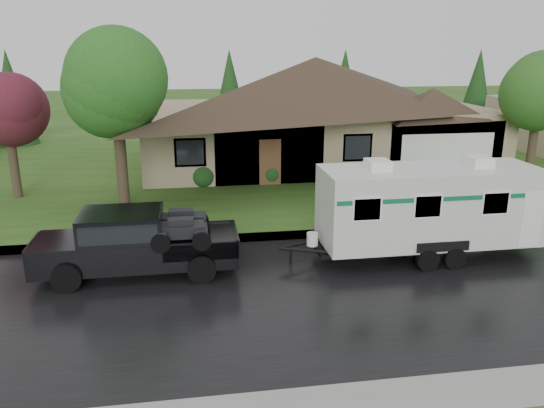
{
  "coord_description": "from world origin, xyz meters",
  "views": [
    {
      "loc": [
        -4.82,
        -14.53,
        6.26
      ],
      "look_at": [
        -2.24,
        2.0,
        1.29
      ],
      "focal_mm": 35.0,
      "sensor_mm": 36.0,
      "label": 1
    }
  ],
  "objects": [
    {
      "name": "tree_right_green",
      "position": [
        11.37,
        8.35,
        4.18
      ],
      "size": [
        3.51,
        3.51,
        5.81
      ],
      "color": "#382B1E",
      "rests_on": "lawn"
    },
    {
      "name": "road",
      "position": [
        0.0,
        -2.0,
        0.01
      ],
      "size": [
        140.0,
        8.0,
        0.01
      ],
      "primitive_type": "cube",
      "color": "black",
      "rests_on": "ground"
    },
    {
      "name": "tree_red",
      "position": [
        -12.13,
        8.51,
        3.75
      ],
      "size": [
        3.14,
        3.14,
        5.2
      ],
      "color": "#382B1E",
      "rests_on": "lawn"
    },
    {
      "name": "ground",
      "position": [
        0.0,
        0.0,
        0.0
      ],
      "size": [
        140.0,
        140.0,
        0.0
      ],
      "primitive_type": "plane",
      "color": "#274B17",
      "rests_on": "ground"
    },
    {
      "name": "house_main",
      "position": [
        2.29,
        13.84,
        3.59
      ],
      "size": [
        19.44,
        10.8,
        6.9
      ],
      "color": "tan",
      "rests_on": "lawn"
    },
    {
      "name": "pickup_truck",
      "position": [
        -6.54,
        -0.02,
        1.0
      ],
      "size": [
        5.61,
        2.13,
        1.87
      ],
      "color": "black",
      "rests_on": "ground"
    },
    {
      "name": "shrub_row",
      "position": [
        2.0,
        9.3,
        0.65
      ],
      "size": [
        13.6,
        1.0,
        1.0
      ],
      "color": "#143814",
      "rests_on": "lawn"
    },
    {
      "name": "travel_trailer",
      "position": [
        2.26,
        -0.02,
        1.65
      ],
      "size": [
        6.91,
        2.43,
        3.1
      ],
      "color": "silver",
      "rests_on": "ground"
    },
    {
      "name": "lawn",
      "position": [
        0.0,
        15.0,
        0.07
      ],
      "size": [
        140.0,
        26.0,
        0.15
      ],
      "primitive_type": "cube",
      "color": "#274B17",
      "rests_on": "ground"
    },
    {
      "name": "curb",
      "position": [
        0.0,
        2.25,
        0.07
      ],
      "size": [
        140.0,
        0.5,
        0.15
      ],
      "primitive_type": "cube",
      "color": "gray",
      "rests_on": "ground"
    },
    {
      "name": "tree_left_green",
      "position": [
        -7.5,
        6.29,
        4.8
      ],
      "size": [
        4.05,
        4.05,
        6.7
      ],
      "color": "#382B1E",
      "rests_on": "lawn"
    }
  ]
}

